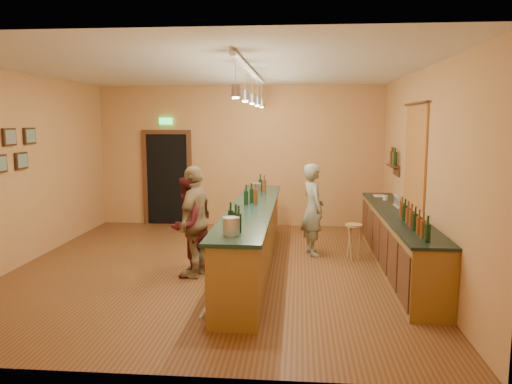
# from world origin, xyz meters

# --- Properties ---
(floor) EXTENTS (7.00, 7.00, 0.00)m
(floor) POSITION_xyz_m (0.00, 0.00, 0.00)
(floor) COLOR #5B321A
(floor) RESTS_ON ground
(ceiling) EXTENTS (6.50, 7.00, 0.02)m
(ceiling) POSITION_xyz_m (0.00, 0.00, 3.20)
(ceiling) COLOR silver
(ceiling) RESTS_ON wall_back
(wall_back) EXTENTS (6.50, 0.02, 3.20)m
(wall_back) POSITION_xyz_m (0.00, 3.50, 1.60)
(wall_back) COLOR #C58849
(wall_back) RESTS_ON floor
(wall_front) EXTENTS (6.50, 0.02, 3.20)m
(wall_front) POSITION_xyz_m (0.00, -3.50, 1.60)
(wall_front) COLOR #C58849
(wall_front) RESTS_ON floor
(wall_left) EXTENTS (0.02, 7.00, 3.20)m
(wall_left) POSITION_xyz_m (-3.25, 0.00, 1.60)
(wall_left) COLOR #C58849
(wall_left) RESTS_ON floor
(wall_right) EXTENTS (0.02, 7.00, 3.20)m
(wall_right) POSITION_xyz_m (3.25, 0.00, 1.60)
(wall_right) COLOR #C58849
(wall_right) RESTS_ON floor
(doorway) EXTENTS (1.15, 0.09, 2.48)m
(doorway) POSITION_xyz_m (-1.70, 3.47, 1.13)
(doorway) COLOR black
(doorway) RESTS_ON wall_back
(tapestry) EXTENTS (0.03, 1.40, 1.60)m
(tapestry) POSITION_xyz_m (3.23, 0.40, 1.85)
(tapestry) COLOR #A43C20
(tapestry) RESTS_ON wall_right
(bottle_shelf) EXTENTS (0.17, 0.55, 0.54)m
(bottle_shelf) POSITION_xyz_m (3.17, 1.90, 1.67)
(bottle_shelf) COLOR #492615
(bottle_shelf) RESTS_ON wall_right
(back_counter) EXTENTS (0.60, 4.55, 1.27)m
(back_counter) POSITION_xyz_m (2.97, 0.18, 0.49)
(back_counter) COLOR olive
(back_counter) RESTS_ON floor
(tasting_bar) EXTENTS (0.73, 5.10, 1.38)m
(tasting_bar) POSITION_xyz_m (0.61, -0.00, 0.61)
(tasting_bar) COLOR olive
(tasting_bar) RESTS_ON floor
(pendant_track) EXTENTS (0.11, 4.60, 0.50)m
(pendant_track) POSITION_xyz_m (0.61, -0.00, 2.98)
(pendant_track) COLOR silver
(pendant_track) RESTS_ON ceiling
(bartender) EXTENTS (0.56, 0.69, 1.65)m
(bartender) POSITION_xyz_m (1.62, 1.01, 0.83)
(bartender) COLOR gray
(bartender) RESTS_ON floor
(customer_a) EXTENTS (0.83, 0.93, 1.58)m
(customer_a) POSITION_xyz_m (-0.34, -0.41, 0.79)
(customer_a) COLOR #59191E
(customer_a) RESTS_ON floor
(customer_b) EXTENTS (0.60, 1.07, 1.73)m
(customer_b) POSITION_xyz_m (-0.23, -0.41, 0.86)
(customer_b) COLOR #997A51
(customer_b) RESTS_ON floor
(bar_stool) EXTENTS (0.30, 0.30, 0.63)m
(bar_stool) POSITION_xyz_m (2.32, 0.74, 0.48)
(bar_stool) COLOR #AD794E
(bar_stool) RESTS_ON floor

